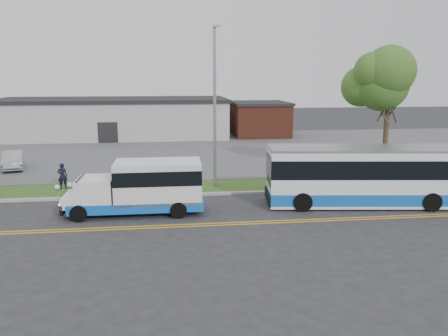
{
  "coord_description": "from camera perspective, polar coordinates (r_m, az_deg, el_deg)",
  "views": [
    {
      "loc": [
        0.35,
        -23.24,
        6.76
      ],
      "look_at": [
        3.34,
        1.07,
        1.6
      ],
      "focal_mm": 35.0,
      "sensor_mm": 36.0,
      "label": 1
    }
  ],
  "objects": [
    {
      "name": "curb",
      "position": [
        25.24,
        -7.58,
        -3.57
      ],
      "size": [
        80.0,
        0.3,
        0.15
      ],
      "primitive_type": "cube",
      "color": "#9E9B93",
      "rests_on": "ground"
    },
    {
      "name": "commercial_building",
      "position": [
        50.84,
        -14.25,
        6.38
      ],
      "size": [
        25.4,
        10.4,
        4.35
      ],
      "color": "#9E9E99",
      "rests_on": "ground"
    },
    {
      "name": "parking_lot",
      "position": [
        40.79,
        -7.42,
        2.34
      ],
      "size": [
        80.0,
        25.0,
        0.1
      ],
      "primitive_type": "cube",
      "color": "#4C4C4F",
      "rests_on": "ground"
    },
    {
      "name": "shuttle_bus",
      "position": [
        22.13,
        -10.31,
        -2.29
      ],
      "size": [
        6.92,
        2.38,
        2.64
      ],
      "rotation": [
        0.0,
        0.0,
        -0.01
      ],
      "color": "#1057B6",
      "rests_on": "ground"
    },
    {
      "name": "parked_car_a",
      "position": [
        35.53,
        -25.86,
        0.96
      ],
      "size": [
        2.4,
        4.18,
        1.3
      ],
      "primitive_type": "imported",
      "rotation": [
        0.0,
        0.0,
        0.28
      ],
      "color": "#A1A4A7",
      "rests_on": "parking_lot"
    },
    {
      "name": "pedestrian",
      "position": [
        27.97,
        -20.34,
        -0.98
      ],
      "size": [
        0.59,
        0.41,
        1.57
      ],
      "primitive_type": "imported",
      "rotation": [
        0.0,
        0.0,
        3.2
      ],
      "color": "black",
      "rests_on": "verge"
    },
    {
      "name": "streetlight_near",
      "position": [
        26.14,
        -1.2,
        8.55
      ],
      "size": [
        0.35,
        1.53,
        9.5
      ],
      "color": "gray",
      "rests_on": "verge"
    },
    {
      "name": "lane_line_north",
      "position": [
        20.53,
        -7.67,
        -7.42
      ],
      "size": [
        70.0,
        0.12,
        0.01
      ],
      "primitive_type": "cube",
      "color": "gold",
      "rests_on": "ground"
    },
    {
      "name": "verge",
      "position": [
        26.99,
        -7.55,
        -2.6
      ],
      "size": [
        80.0,
        3.3,
        0.1
      ],
      "primitive_type": "cube",
      "color": "#264B19",
      "rests_on": "ground"
    },
    {
      "name": "transit_bus",
      "position": [
        24.49,
        18.93,
        -0.97
      ],
      "size": [
        11.47,
        3.89,
        3.12
      ],
      "rotation": [
        0.0,
        0.0,
        -0.12
      ],
      "color": "white",
      "rests_on": "ground"
    },
    {
      "name": "brick_wing",
      "position": [
        50.5,
        4.64,
        6.42
      ],
      "size": [
        6.3,
        7.3,
        3.9
      ],
      "color": "brown",
      "rests_on": "ground"
    },
    {
      "name": "tree_east",
      "position": [
        29.58,
        20.8,
        10.07
      ],
      "size": [
        5.2,
        5.2,
        8.33
      ],
      "color": "#35221D",
      "rests_on": "verge"
    },
    {
      "name": "grocery_bag_left",
      "position": [
        27.95,
        -20.96,
        -2.36
      ],
      "size": [
        0.32,
        0.32,
        0.32
      ],
      "primitive_type": "sphere",
      "color": "white",
      "rests_on": "verge"
    },
    {
      "name": "lane_line_south",
      "position": [
        20.25,
        -7.68,
        -7.7
      ],
      "size": [
        70.0,
        0.12,
        0.01
      ],
      "primitive_type": "cube",
      "color": "gold",
      "rests_on": "ground"
    },
    {
      "name": "ground",
      "position": [
        24.2,
        -7.59,
        -4.43
      ],
      "size": [
        140.0,
        140.0,
        0.0
      ],
      "primitive_type": "plane",
      "color": "#28282B",
      "rests_on": "ground"
    },
    {
      "name": "grocery_bag_right",
      "position": [
        28.28,
        -19.55,
        -2.09
      ],
      "size": [
        0.32,
        0.32,
        0.32
      ],
      "primitive_type": "sphere",
      "color": "white",
      "rests_on": "verge"
    }
  ]
}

